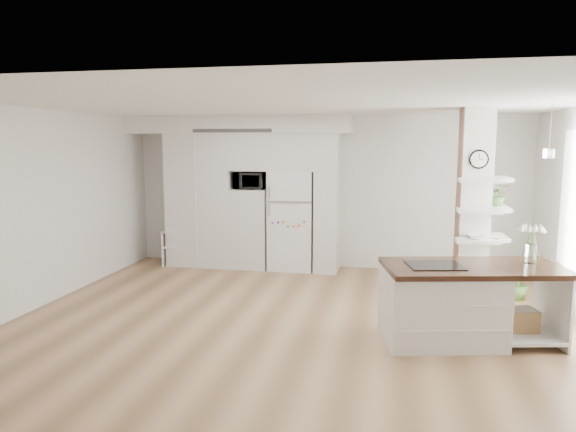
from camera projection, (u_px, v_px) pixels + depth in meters
name	position (u px, v px, depth m)	size (l,w,h in m)	color
floor	(292.00, 320.00, 6.50)	(7.00, 6.00, 0.01)	tan
room	(292.00, 174.00, 6.24)	(7.04, 6.04, 2.72)	white
cabinet_wall	(242.00, 184.00, 9.17)	(4.00, 0.71, 2.70)	silver
refrigerator	(292.00, 220.00, 9.09)	(0.78, 0.69, 1.75)	white
column	(481.00, 209.00, 6.94)	(0.69, 0.90, 2.70)	silver
pendant_light	(437.00, 153.00, 6.01)	(0.12, 0.12, 0.10)	white
kitchen_island	(452.00, 302.00, 5.77)	(2.11, 1.33, 1.45)	silver
bookshelf	(180.00, 250.00, 9.41)	(0.61, 0.44, 0.65)	silver
floor_plant_a	(466.00, 277.00, 7.61)	(0.29, 0.24, 0.53)	#4A7B31
floor_plant_b	(518.00, 282.00, 7.35)	(0.29, 0.29, 0.52)	#4A7B31
microwave	(250.00, 181.00, 9.08)	(0.54, 0.37, 0.30)	#2D2D2D
shelf_plant	(499.00, 195.00, 7.03)	(0.27, 0.23, 0.30)	#4A7B31
decor_bowl	(476.00, 237.00, 6.78)	(0.22, 0.22, 0.05)	white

